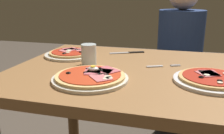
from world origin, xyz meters
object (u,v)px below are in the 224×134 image
object	(u,v)px
pizza_across_left	(71,54)
fork	(161,66)
pizza_across_right	(212,79)
dining_table	(137,96)
pizza_foreground	(91,77)
knife	(129,52)
diner_person	(178,68)
water_glass_near	(89,56)

from	to	relation	value
pizza_across_left	fork	xyz separation A→B (m)	(0.48, -0.08, -0.01)
pizza_across_right	dining_table	bearing A→B (deg)	162.40
dining_table	pizza_across_right	world-z (taller)	pizza_across_right
pizza_across_right	fork	size ratio (longest dim) A/B	1.87
pizza_foreground	knife	size ratio (longest dim) A/B	1.58
fork	diner_person	bearing A→B (deg)	83.62
pizza_across_right	diner_person	world-z (taller)	diner_person
pizza_foreground	fork	distance (m)	0.35
dining_table	pizza_across_right	xyz separation A→B (m)	(0.29, -0.09, 0.14)
fork	diner_person	size ratio (longest dim) A/B	0.13
pizza_foreground	pizza_across_left	size ratio (longest dim) A/B	1.08
pizza_across_left	diner_person	world-z (taller)	diner_person
water_glass_near	knife	world-z (taller)	water_glass_near
pizza_across_left	water_glass_near	distance (m)	0.21
fork	diner_person	xyz separation A→B (m)	(0.08, 0.72, -0.21)
knife	diner_person	xyz separation A→B (m)	(0.27, 0.49, -0.21)
pizza_across_right	fork	xyz separation A→B (m)	(-0.20, 0.16, -0.01)
pizza_across_left	pizza_foreground	bearing A→B (deg)	-55.08
dining_table	water_glass_near	xyz separation A→B (m)	(-0.23, 0.01, 0.17)
dining_table	pizza_across_left	distance (m)	0.43
pizza_across_right	knife	size ratio (longest dim) A/B	1.52
pizza_across_right	knife	bearing A→B (deg)	135.02
water_glass_near	knife	distance (m)	0.31
pizza_foreground	diner_person	distance (m)	1.05
pizza_across_left	water_glass_near	size ratio (longest dim) A/B	2.80
diner_person	fork	bearing A→B (deg)	83.62
water_glass_near	fork	size ratio (longest dim) A/B	0.64
dining_table	diner_person	bearing A→B (deg)	77.44
pizza_across_left	fork	bearing A→B (deg)	-9.79
dining_table	pizza_across_right	size ratio (longest dim) A/B	3.91
pizza_foreground	pizza_across_right	xyz separation A→B (m)	(0.44, 0.10, -0.00)
pizza_foreground	diner_person	size ratio (longest dim) A/B	0.25
pizza_foreground	knife	distance (m)	0.49
fork	dining_table	bearing A→B (deg)	-145.13
dining_table	diner_person	distance (m)	0.81
pizza_across_right	diner_person	size ratio (longest dim) A/B	0.24
knife	diner_person	bearing A→B (deg)	61.32
pizza_across_right	water_glass_near	world-z (taller)	water_glass_near
fork	knife	size ratio (longest dim) A/B	0.82
pizza_across_right	diner_person	xyz separation A→B (m)	(-0.12, 0.88, -0.22)
pizza_across_right	water_glass_near	xyz separation A→B (m)	(-0.52, 0.11, 0.03)
pizza_across_left	diner_person	size ratio (longest dim) A/B	0.23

